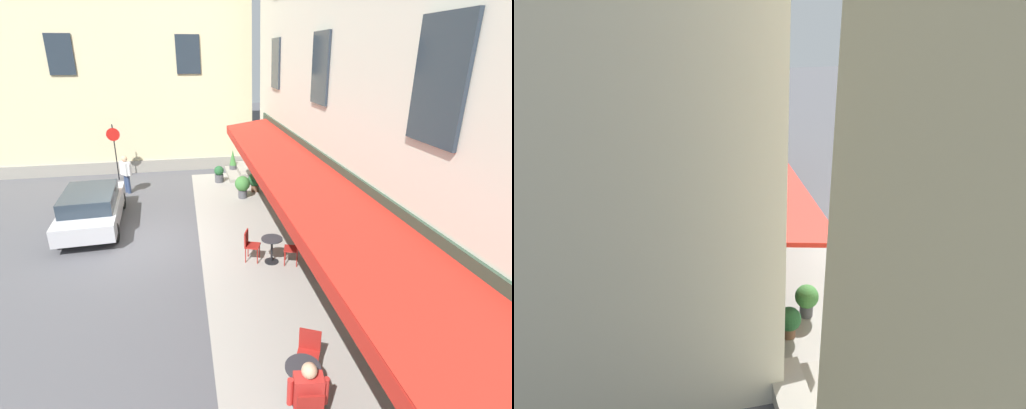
% 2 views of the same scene
% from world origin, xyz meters
% --- Properties ---
extents(ground_plane, '(70.00, 70.00, 0.00)m').
position_xyz_m(ground_plane, '(0.00, 0.00, 0.00)').
color(ground_plane, '#4C4C51').
extents(sidewalk_cafe_terrace, '(20.50, 3.20, 0.01)m').
position_xyz_m(sidewalk_cafe_terrace, '(-3.25, -3.40, 0.00)').
color(sidewalk_cafe_terrace, gray).
rests_on(sidewalk_cafe_terrace, ground_plane).
extents(corner_building_facade, '(10.12, 17.00, 15.00)m').
position_xyz_m(corner_building_facade, '(13.00, 3.50, 7.50)').
color(corner_building_facade, beige).
rests_on(corner_building_facade, ground_plane).
extents(back_alley_steps, '(2.40, 1.75, 0.60)m').
position_xyz_m(back_alley_steps, '(6.60, -4.59, 0.24)').
color(back_alley_steps, gray).
rests_on(back_alley_steps, ground_plane).
extents(cafe_table_near_entrance, '(0.60, 0.60, 0.75)m').
position_xyz_m(cafe_table_near_entrance, '(-1.88, -3.76, 0.49)').
color(cafe_table_near_entrance, black).
rests_on(cafe_table_near_entrance, ground_plane).
extents(cafe_chair_red_corner_left, '(0.52, 0.52, 0.91)m').
position_xyz_m(cafe_chair_red_corner_left, '(-1.64, -3.18, 0.55)').
color(cafe_chair_red_corner_left, maroon).
rests_on(cafe_chair_red_corner_left, ground_plane).
extents(cafe_chair_red_corner_right, '(0.51, 0.51, 0.91)m').
position_xyz_m(cafe_chair_red_corner_right, '(-2.08, -4.36, 0.55)').
color(cafe_chair_red_corner_right, maroon).
rests_on(cafe_chair_red_corner_right, ground_plane).
extents(cafe_table_streetside, '(0.60, 0.60, 0.75)m').
position_xyz_m(cafe_table_streetside, '(-6.52, -3.21, 0.49)').
color(cafe_table_streetside, black).
rests_on(cafe_table_streetside, ground_plane).
extents(cafe_chair_red_facing_street, '(0.46, 0.46, 0.91)m').
position_xyz_m(cafe_chair_red_facing_street, '(-7.15, -3.12, 0.55)').
color(cafe_chair_red_facing_street, maroon).
rests_on(cafe_chair_red_facing_street, ground_plane).
extents(cafe_chair_red_under_awning, '(0.54, 0.54, 0.91)m').
position_xyz_m(cafe_chair_red_under_awning, '(-5.96, -3.51, 0.55)').
color(cafe_chair_red_under_awning, maroon).
rests_on(cafe_chair_red_under_awning, ground_plane).
extents(seated_patron_in_red, '(0.57, 0.64, 1.28)m').
position_xyz_m(seated_patron_in_red, '(-6.94, -3.15, 0.69)').
color(seated_patron_in_red, navy).
rests_on(seated_patron_in_red, ground_plane).
extents(walking_pedestrian_in_white, '(0.54, 0.49, 1.61)m').
position_xyz_m(walking_pedestrian_in_white, '(4.96, 0.94, 0.94)').
color(walking_pedestrian_in_white, navy).
rests_on(walking_pedestrian_in_white, ground_plane).
extents(no_parking_sign, '(0.10, 0.59, 2.60)m').
position_xyz_m(no_parking_sign, '(6.86, 1.58, 1.79)').
color(no_parking_sign, black).
rests_on(no_parking_sign, ground_plane).
extents(potted_plant_entrance_left, '(0.36, 0.36, 1.11)m').
position_xyz_m(potted_plant_entrance_left, '(7.14, -3.86, 0.54)').
color(potted_plant_entrance_left, '#4C4C51').
rests_on(potted_plant_entrance_left, ground_plane).
extents(potted_plant_entrance_right, '(0.60, 0.60, 0.84)m').
position_xyz_m(potted_plant_entrance_right, '(4.10, -4.40, 0.49)').
color(potted_plant_entrance_right, brown).
rests_on(potted_plant_entrance_right, ground_plane).
extents(potted_plant_by_steps, '(0.44, 0.44, 0.76)m').
position_xyz_m(potted_plant_by_steps, '(5.67, -3.02, 0.40)').
color(potted_plant_by_steps, '#4C4C51').
rests_on(potted_plant_by_steps, ground_plane).
extents(potted_plant_mid_terrace, '(0.63, 0.63, 0.92)m').
position_xyz_m(potted_plant_mid_terrace, '(3.42, -3.76, 0.54)').
color(potted_plant_mid_terrace, '#4C4C51').
rests_on(potted_plant_mid_terrace, ground_plane).
extents(parked_car_silver, '(4.39, 2.03, 1.33)m').
position_xyz_m(parked_car_silver, '(1.63, 1.67, 0.71)').
color(parked_car_silver, '#B7B7BC').
rests_on(parked_car_silver, ground_plane).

